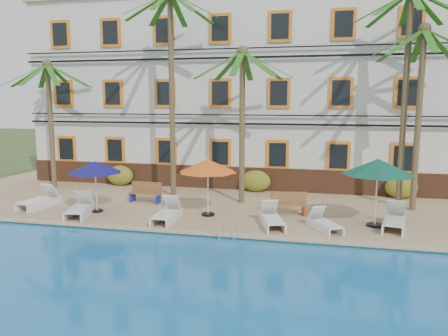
% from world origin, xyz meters
% --- Properties ---
extents(ground, '(100.00, 100.00, 0.00)m').
position_xyz_m(ground, '(0.00, 0.00, 0.00)').
color(ground, '#384C23').
rests_on(ground, ground).
extents(pool_deck, '(30.00, 12.00, 0.25)m').
position_xyz_m(pool_deck, '(0.00, 5.00, 0.12)').
color(pool_deck, tan).
rests_on(pool_deck, ground).
extents(swimming_pool, '(26.00, 12.00, 0.20)m').
position_xyz_m(swimming_pool, '(0.00, -7.00, 0.10)').
color(swimming_pool, '#176BAF').
rests_on(swimming_pool, ground).
extents(pool_coping, '(30.00, 0.35, 0.06)m').
position_xyz_m(pool_coping, '(0.00, -0.90, 0.28)').
color(pool_coping, tan).
rests_on(pool_coping, pool_deck).
extents(hotel_building, '(25.40, 6.44, 10.22)m').
position_xyz_m(hotel_building, '(0.00, 9.98, 5.37)').
color(hotel_building, silver).
rests_on(hotel_building, pool_deck).
extents(palm_a, '(4.45, 4.45, 6.73)m').
position_xyz_m(palm_a, '(-10.30, 5.30, 4.66)').
color(palm_a, brown).
rests_on(palm_a, pool_deck).
extents(palm_b, '(4.45, 4.45, 9.70)m').
position_xyz_m(palm_b, '(-3.25, 4.47, 6.36)').
color(palm_b, brown).
rests_on(palm_b, pool_deck).
extents(palm_c, '(4.45, 4.45, 7.00)m').
position_xyz_m(palm_c, '(0.17, 4.10, 4.82)').
color(palm_c, brown).
rests_on(palm_c, pool_deck).
extents(palm_d, '(4.45, 4.45, 9.33)m').
position_xyz_m(palm_d, '(7.08, 4.92, 6.15)').
color(palm_d, brown).
rests_on(palm_d, pool_deck).
extents(palm_e, '(4.45, 4.45, 7.75)m').
position_xyz_m(palm_e, '(7.57, 4.39, 5.25)').
color(palm_e, brown).
rests_on(palm_e, pool_deck).
extents(shrub_left, '(1.50, 0.90, 1.10)m').
position_xyz_m(shrub_left, '(-7.09, 6.60, 0.80)').
color(shrub_left, '#35601B').
rests_on(shrub_left, pool_deck).
extents(shrub_mid, '(1.50, 0.90, 1.10)m').
position_xyz_m(shrub_mid, '(0.45, 6.60, 0.80)').
color(shrub_mid, '#35601B').
rests_on(shrub_mid, pool_deck).
extents(shrub_right, '(1.50, 0.90, 1.10)m').
position_xyz_m(shrub_right, '(7.45, 6.60, 0.80)').
color(shrub_right, '#35601B').
rests_on(shrub_right, pool_deck).
extents(umbrella_blue, '(2.22, 2.22, 2.22)m').
position_xyz_m(umbrella_blue, '(-5.48, 1.11, 2.14)').
color(umbrella_blue, black).
rests_on(umbrella_blue, pool_deck).
extents(umbrella_red, '(2.38, 2.38, 2.39)m').
position_xyz_m(umbrella_red, '(-0.75, 1.57, 2.28)').
color(umbrella_red, black).
rests_on(umbrella_red, pool_deck).
extents(umbrella_green, '(2.62, 2.62, 2.62)m').
position_xyz_m(umbrella_green, '(5.72, 1.44, 2.48)').
color(umbrella_green, black).
rests_on(umbrella_green, pool_deck).
extents(lounger_a, '(1.01, 2.11, 0.96)m').
position_xyz_m(lounger_a, '(-8.32, 1.27, 0.56)').
color(lounger_a, white).
rests_on(lounger_a, pool_deck).
extents(lounger_b, '(1.22, 2.16, 0.96)m').
position_xyz_m(lounger_b, '(-5.82, 0.37, 0.56)').
color(lounger_b, white).
rests_on(lounger_b, pool_deck).
extents(lounger_c, '(0.74, 1.98, 0.93)m').
position_xyz_m(lounger_c, '(-2.09, 0.42, 0.55)').
color(lounger_c, white).
rests_on(lounger_c, pool_deck).
extents(lounger_d, '(1.22, 2.04, 0.91)m').
position_xyz_m(lounger_d, '(1.97, 0.60, 0.55)').
color(lounger_d, white).
rests_on(lounger_d, pool_deck).
extents(lounger_e, '(1.36, 1.77, 0.80)m').
position_xyz_m(lounger_e, '(3.87, 0.55, 0.51)').
color(lounger_e, white).
rests_on(lounger_e, pool_deck).
extents(lounger_f, '(1.11, 2.13, 0.96)m').
position_xyz_m(lounger_f, '(6.38, 1.33, 0.56)').
color(lounger_f, white).
rests_on(lounger_f, pool_deck).
extents(bench_left, '(1.53, 0.60, 0.93)m').
position_xyz_m(bench_left, '(-4.13, 3.18, 0.72)').
color(bench_left, olive).
rests_on(bench_left, pool_deck).
extents(bench_right, '(1.57, 0.81, 0.93)m').
position_xyz_m(bench_right, '(2.41, 2.40, 0.72)').
color(bench_right, olive).
rests_on(bench_right, pool_deck).
extents(pool_ladder, '(0.54, 0.74, 0.74)m').
position_xyz_m(pool_ladder, '(0.67, -1.00, 0.25)').
color(pool_ladder, silver).
rests_on(pool_ladder, ground).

